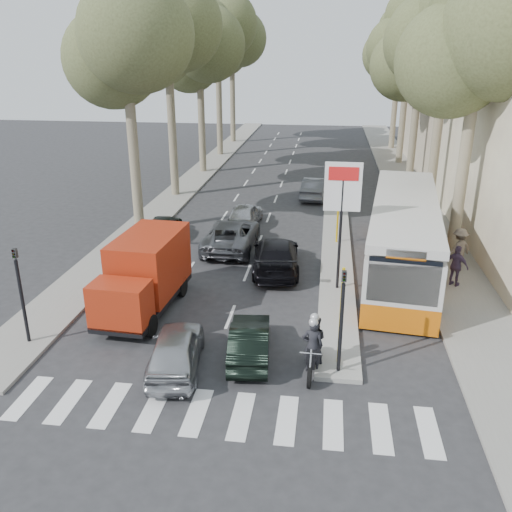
{
  "coord_description": "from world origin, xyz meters",
  "views": [
    {
      "loc": [
        2.61,
        -16.62,
        9.78
      ],
      "look_at": [
        -0.23,
        4.58,
        1.6
      ],
      "focal_mm": 38.0,
      "sensor_mm": 36.0,
      "label": 1
    }
  ],
  "objects_px": {
    "city_bus": "(403,234)",
    "motorcycle": "(313,344)",
    "red_truck": "(145,273)",
    "dark_hatchback": "(250,340)",
    "silver_hatchback": "(176,350)"
  },
  "relations": [
    {
      "from": "city_bus",
      "to": "motorcycle",
      "type": "height_order",
      "value": "city_bus"
    },
    {
      "from": "red_truck",
      "to": "dark_hatchback",
      "type": "bearing_deg",
      "value": -29.66
    },
    {
      "from": "silver_hatchback",
      "to": "dark_hatchback",
      "type": "distance_m",
      "value": 2.49
    },
    {
      "from": "silver_hatchback",
      "to": "red_truck",
      "type": "relative_size",
      "value": 0.71
    },
    {
      "from": "dark_hatchback",
      "to": "red_truck",
      "type": "distance_m",
      "value": 5.56
    },
    {
      "from": "silver_hatchback",
      "to": "motorcycle",
      "type": "bearing_deg",
      "value": 179.65
    },
    {
      "from": "silver_hatchback",
      "to": "red_truck",
      "type": "distance_m",
      "value": 4.74
    },
    {
      "from": "silver_hatchback",
      "to": "dark_hatchback",
      "type": "bearing_deg",
      "value": -163.22
    },
    {
      "from": "dark_hatchback",
      "to": "motorcycle",
      "type": "height_order",
      "value": "motorcycle"
    },
    {
      "from": "red_truck",
      "to": "city_bus",
      "type": "relative_size",
      "value": 0.43
    },
    {
      "from": "silver_hatchback",
      "to": "motorcycle",
      "type": "xyz_separation_m",
      "value": [
        4.41,
        0.58,
        0.21
      ]
    },
    {
      "from": "motorcycle",
      "to": "red_truck",
      "type": "bearing_deg",
      "value": 155.85
    },
    {
      "from": "red_truck",
      "to": "motorcycle",
      "type": "relative_size",
      "value": 2.46
    },
    {
      "from": "city_bus",
      "to": "motorcycle",
      "type": "xyz_separation_m",
      "value": [
        -3.78,
        -9.02,
        -0.91
      ]
    },
    {
      "from": "red_truck",
      "to": "motorcycle",
      "type": "xyz_separation_m",
      "value": [
        6.71,
        -3.46,
        -0.68
      ]
    }
  ]
}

